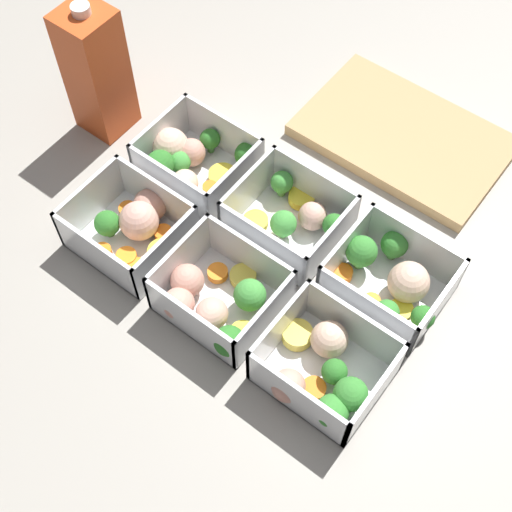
# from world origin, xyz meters

# --- Properties ---
(ground_plane) EXTENTS (4.00, 4.00, 0.00)m
(ground_plane) POSITION_xyz_m (0.00, 0.00, 0.00)
(ground_plane) COLOR gray
(container_near_left) EXTENTS (0.14, 0.13, 0.07)m
(container_near_left) POSITION_xyz_m (-0.15, -0.06, 0.02)
(container_near_left) COLOR white
(container_near_left) RESTS_ON ground_plane
(container_near_center) EXTENTS (0.14, 0.13, 0.07)m
(container_near_center) POSITION_xyz_m (-0.00, -0.08, 0.02)
(container_near_center) COLOR white
(container_near_center) RESTS_ON ground_plane
(container_near_right) EXTENTS (0.14, 0.13, 0.07)m
(container_near_right) POSITION_xyz_m (0.15, -0.07, 0.03)
(container_near_right) COLOR white
(container_near_right) RESTS_ON ground_plane
(container_far_left) EXTENTS (0.16, 0.12, 0.07)m
(container_far_left) POSITION_xyz_m (-0.16, 0.07, 0.03)
(container_far_left) COLOR white
(container_far_left) RESTS_ON ground_plane
(container_far_center) EXTENTS (0.13, 0.13, 0.07)m
(container_far_center) POSITION_xyz_m (0.00, 0.07, 0.02)
(container_far_center) COLOR white
(container_far_center) RESTS_ON ground_plane
(container_far_right) EXTENTS (0.14, 0.13, 0.07)m
(container_far_right) POSITION_xyz_m (0.15, 0.07, 0.03)
(container_far_right) COLOR white
(container_far_right) RESTS_ON ground_plane
(juice_carton) EXTENTS (0.07, 0.07, 0.20)m
(juice_carton) POSITION_xyz_m (-0.32, 0.06, 0.10)
(juice_carton) COLOR #D14C1E
(juice_carton) RESTS_ON ground_plane
(cutting_board) EXTENTS (0.28, 0.18, 0.02)m
(cutting_board) POSITION_xyz_m (0.04, 0.29, 0.01)
(cutting_board) COLOR tan
(cutting_board) RESTS_ON ground_plane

